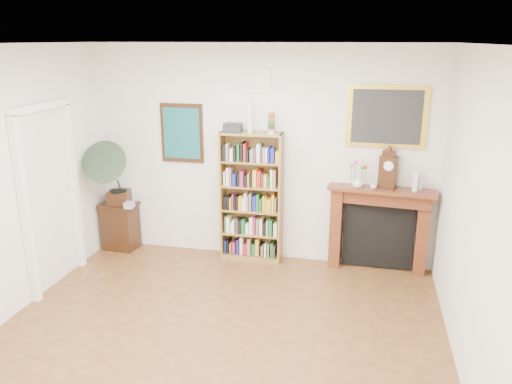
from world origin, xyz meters
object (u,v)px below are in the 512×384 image
fireplace (379,222)px  bottle_left (416,182)px  side_cabinet (121,226)px  gramophone (111,169)px  flower_vase (358,182)px  cd_stack (129,205)px  bottle_right (420,182)px  teacup (373,186)px  bookshelf (251,191)px  mantel_clock (388,170)px

fireplace → bottle_left: bearing=-7.6°
side_cabinet → fireplace: (3.51, 0.10, 0.31)m
gramophone → flower_vase: 3.22m
gramophone → bottle_left: (3.89, 0.15, 0.03)m
cd_stack → fireplace: bearing=4.0°
fireplace → bottle_left: size_ratio=5.49×
bottle_left → flower_vase: bearing=178.8°
cd_stack → bottle_right: bottle_right is taller
gramophone → teacup: size_ratio=11.85×
bottle_right → fireplace: bearing=178.0°
cd_stack → teacup: 3.21m
fireplace → teacup: (-0.10, -0.09, 0.48)m
bookshelf → teacup: bookshelf is taller
gramophone → cd_stack: gramophone is taller
gramophone → teacup: gramophone is taller
fireplace → mantel_clock: size_ratio=2.81×
mantel_clock → flower_vase: (-0.35, -0.04, -0.16)m
fireplace → gramophone: (-3.51, -0.24, 0.55)m
bottle_right → teacup: bearing=-172.1°
fireplace → gramophone: gramophone is taller
cd_stack → mantel_clock: (3.34, 0.20, 0.62)m
mantel_clock → flower_vase: size_ratio=3.45×
bookshelf → mantel_clock: bookshelf is taller
bookshelf → flower_vase: (1.34, -0.01, 0.20)m
cd_stack → flower_vase: size_ratio=0.88×
side_cabinet → cd_stack: 0.45m
cd_stack → flower_vase: (2.99, 0.16, 0.46)m
fireplace → mantel_clock: mantel_clock is taller
bookshelf → fireplace: bookshelf is taller
gramophone → bottle_left: 3.89m
bookshelf → flower_vase: bearing=-1.2°
fireplace → flower_vase: size_ratio=9.69×
bookshelf → bottle_left: size_ratio=8.25×
mantel_clock → bottle_right: size_ratio=2.35×
gramophone → bottle_right: (3.95, 0.22, 0.01)m
flower_vase → mantel_clock: bearing=6.8°
side_cabinet → teacup: bearing=4.6°
gramophone → flower_vase: (3.21, 0.17, -0.02)m
side_cabinet → bottle_left: size_ratio=2.75×
bookshelf → gramophone: 1.90m
mantel_clock → gramophone: bearing=-155.1°
teacup → bottle_left: bearing=0.4°
flower_vase → bottle_right: bearing=4.5°
gramophone → teacup: (3.41, 0.15, -0.06)m
bottle_left → bookshelf: bearing=179.4°
cd_stack → bottle_left: bearing=2.2°
bookshelf → bottle_right: (2.07, 0.05, 0.23)m
cd_stack → teacup: (3.18, 0.14, 0.42)m
fireplace → bottle_right: size_ratio=6.59×
cd_stack → flower_vase: 3.03m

